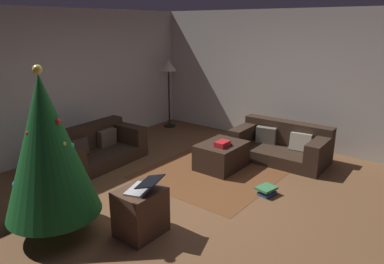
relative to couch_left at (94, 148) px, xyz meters
The scene contains 14 objects.
ground_plane 2.25m from the couch_left, 91.29° to the right, with size 6.40×6.40×0.00m, color brown.
rear_partition 1.38m from the couch_left, 93.19° to the left, with size 6.40×0.12×2.60m, color beige.
corner_partition 3.95m from the couch_left, 35.89° to the right, with size 0.12×6.40×2.60m, color beige.
couch_left is the anchor object (origin of this frame).
couch_right 3.30m from the couch_left, 48.45° to the right, with size 0.93×1.65×0.64m.
ottoman 2.20m from the couch_left, 57.98° to the right, with size 0.81×0.63×0.43m, color #332319.
gift_box 2.22m from the couch_left, 61.77° to the right, with size 0.25×0.17×0.09m, color red.
tv_remote 2.29m from the couch_left, 59.32° to the right, with size 0.05×0.16×0.02m, color black.
christmas_tree 2.30m from the couch_left, 138.59° to the right, with size 1.04×1.04×1.94m.
side_table 2.43m from the couch_left, 114.95° to the right, with size 0.52×0.44×0.55m, color #4C3323.
laptop 2.49m from the couch_left, 114.12° to the right, with size 0.45×0.45×0.16m.
book_stack 3.02m from the couch_left, 75.63° to the right, with size 0.31×0.27×0.12m.
corner_lamp 2.76m from the couch_left, 10.98° to the left, with size 0.36×0.36×1.55m.
area_rug 2.21m from the couch_left, 57.98° to the right, with size 2.60×2.00×0.01m, color brown.
Camera 1 is at (-3.43, -2.64, 2.34)m, focal length 33.03 mm.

